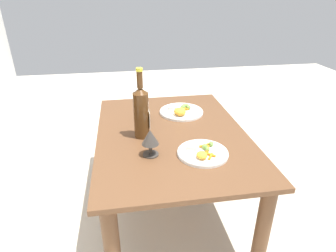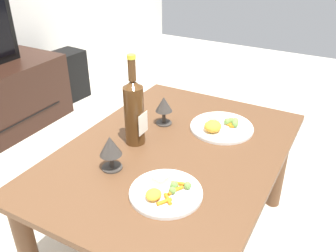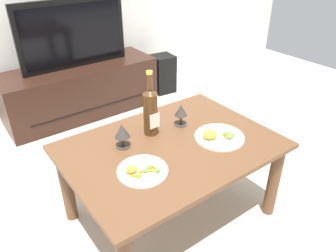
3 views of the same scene
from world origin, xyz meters
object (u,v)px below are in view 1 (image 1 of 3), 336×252
object	(u,v)px
dining_table	(171,146)
goblet_right	(143,107)
dinner_plate_right	(181,111)
wine_bottle	(141,111)
goblet_left	(150,138)
dinner_plate_left	(203,152)

from	to	relation	value
dining_table	goblet_right	bearing A→B (deg)	38.53
dining_table	dinner_plate_right	bearing A→B (deg)	-22.97
dining_table	wine_bottle	world-z (taller)	wine_bottle
wine_bottle	goblet_right	bearing A→B (deg)	-7.21
goblet_right	dinner_plate_right	bearing A→B (deg)	-72.90
wine_bottle	goblet_left	xyz separation A→B (m)	(-0.19, -0.02, -0.06)
dinner_plate_right	dinner_plate_left	bearing A→B (deg)	-179.91
dining_table	dinner_plate_left	distance (m)	0.29
dining_table	dinner_plate_right	world-z (taller)	dinner_plate_right
goblet_right	dinner_plate_right	xyz separation A→B (m)	(0.07, -0.24, -0.07)
dining_table	goblet_left	size ratio (longest dim) A/B	8.40
dinner_plate_right	wine_bottle	bearing A→B (deg)	135.16
dining_table	dinner_plate_right	xyz separation A→B (m)	(0.25, -0.11, 0.10)
dining_table	goblet_right	xyz separation A→B (m)	(0.17, 0.14, 0.18)
wine_bottle	dinner_plate_right	world-z (taller)	wine_bottle
dinner_plate_left	wine_bottle	bearing A→B (deg)	49.31
dinner_plate_left	dinner_plate_right	distance (m)	0.50
goblet_left	dinner_plate_right	bearing A→B (deg)	-27.68
dining_table	goblet_left	bearing A→B (deg)	147.37
wine_bottle	goblet_right	distance (m)	0.20
goblet_left	dinner_plate_left	distance (m)	0.26
goblet_right	dinner_plate_left	bearing A→B (deg)	-150.16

